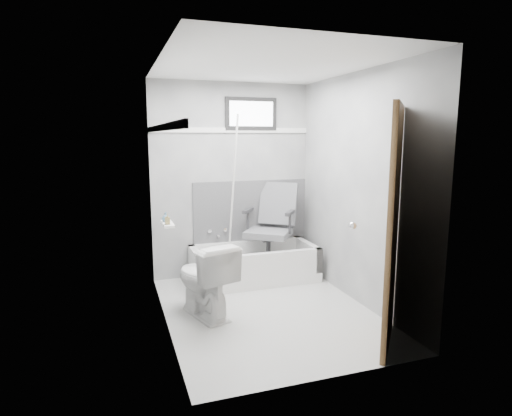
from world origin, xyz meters
name	(u,v)px	position (x,y,z in m)	size (l,w,h in m)	color
floor	(267,310)	(0.00, 0.00, 0.00)	(2.60, 2.60, 0.00)	silver
ceiling	(268,64)	(0.00, 0.00, 2.40)	(2.60, 2.60, 0.00)	silver
wall_back	(232,180)	(0.00, 1.30, 1.20)	(2.00, 0.02, 2.40)	slate
wall_front	(333,217)	(0.00, -1.30, 1.20)	(2.00, 0.02, 2.40)	slate
wall_left	(163,198)	(-1.00, 0.00, 1.20)	(0.02, 2.60, 2.40)	slate
wall_right	(358,189)	(1.00, 0.00, 1.20)	(0.02, 2.60, 2.40)	slate
bathtub	(254,263)	(0.17, 0.93, 0.21)	(1.50, 0.70, 0.42)	white
office_chair	(269,227)	(0.37, 0.98, 0.65)	(0.61, 0.61, 1.06)	#5C5D61
toilet	(204,279)	(-0.62, 0.09, 0.37)	(0.42, 0.75, 0.74)	white
door	(444,234)	(0.98, -1.28, 1.00)	(0.78, 0.78, 2.00)	brown
window	(251,114)	(0.25, 1.29, 2.02)	(0.66, 0.04, 0.40)	black
backerboard	(251,211)	(0.25, 1.29, 0.80)	(1.50, 0.02, 0.78)	#4C4C4F
trim_back	(232,130)	(0.00, 1.29, 1.82)	(2.00, 0.02, 0.06)	white
trim_left	(162,128)	(-0.99, 0.00, 1.82)	(0.02, 2.60, 0.06)	white
pole	(233,195)	(-0.06, 1.06, 1.05)	(0.02, 0.02, 1.95)	white
shelf	(168,224)	(-0.93, 0.30, 0.90)	(0.10, 0.32, 0.03)	white
soap_bottle_a	(167,219)	(-0.94, 0.22, 0.97)	(0.05, 0.05, 0.10)	olive
soap_bottle_b	(166,217)	(-0.94, 0.36, 0.96)	(0.07, 0.07, 0.10)	slate
faucet	(218,233)	(-0.20, 1.27, 0.55)	(0.26, 0.10, 0.16)	silver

